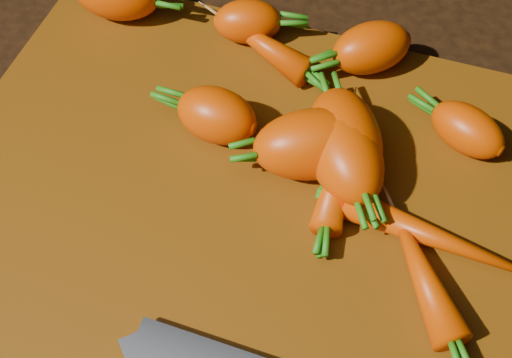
% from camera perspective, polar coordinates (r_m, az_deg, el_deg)
% --- Properties ---
extents(ground, '(2.00, 2.00, 0.01)m').
position_cam_1_polar(ground, '(0.56, -0.32, -2.85)').
color(ground, black).
extents(cutting_board, '(0.50, 0.40, 0.01)m').
position_cam_1_polar(cutting_board, '(0.55, -0.33, -2.24)').
color(cutting_board, '#773F09').
rests_on(cutting_board, ground).
extents(carrot_1, '(0.07, 0.05, 0.05)m').
position_cam_1_polar(carrot_1, '(0.57, -3.17, 5.11)').
color(carrot_1, '#D34001').
rests_on(carrot_1, cutting_board).
extents(carrot_2, '(0.10, 0.11, 0.06)m').
position_cam_1_polar(carrot_2, '(0.54, 6.98, 2.14)').
color(carrot_2, '#D34001').
rests_on(carrot_2, cutting_board).
extents(carrot_3, '(0.09, 0.11, 0.06)m').
position_cam_1_polar(carrot_3, '(0.55, 7.10, 3.18)').
color(carrot_3, '#D34001').
rests_on(carrot_3, cutting_board).
extents(carrot_4, '(0.08, 0.08, 0.04)m').
position_cam_1_polar(carrot_4, '(0.63, 9.21, 10.33)').
color(carrot_4, '#D34001').
rests_on(carrot_4, cutting_board).
extents(carrot_5, '(0.07, 0.06, 0.04)m').
position_cam_1_polar(carrot_5, '(0.65, -0.65, 12.49)').
color(carrot_5, '#D34001').
rests_on(carrot_5, cutting_board).
extents(carrot_6, '(0.07, 0.06, 0.04)m').
position_cam_1_polar(carrot_6, '(0.59, 16.54, 3.82)').
color(carrot_6, '#D34001').
rests_on(carrot_6, cutting_board).
extents(carrot_7, '(0.03, 0.12, 0.02)m').
position_cam_1_polar(carrot_7, '(0.56, 6.67, 1.08)').
color(carrot_7, '#D34001').
rests_on(carrot_7, cutting_board).
extents(carrot_8, '(0.14, 0.04, 0.02)m').
position_cam_1_polar(carrot_8, '(0.53, 14.37, -4.66)').
color(carrot_8, '#D34001').
rests_on(carrot_8, cutting_board).
extents(carrot_9, '(0.08, 0.11, 0.03)m').
position_cam_1_polar(carrot_9, '(0.51, 13.09, -7.23)').
color(carrot_9, '#D34001').
rests_on(carrot_9, cutting_board).
extents(carrot_10, '(0.11, 0.09, 0.06)m').
position_cam_1_polar(carrot_10, '(0.55, 4.67, 2.80)').
color(carrot_10, '#D34001').
rests_on(carrot_10, cutting_board).
extents(carrot_11, '(0.11, 0.07, 0.03)m').
position_cam_1_polar(carrot_11, '(0.64, 0.36, 10.83)').
color(carrot_11, '#D34001').
rests_on(carrot_11, cutting_board).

